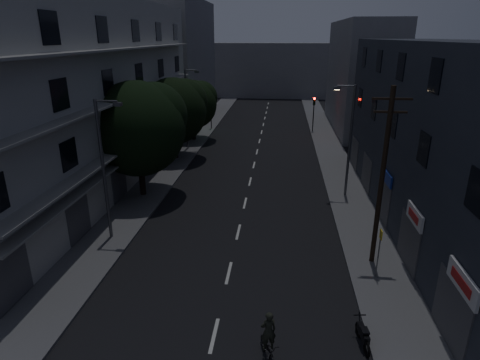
% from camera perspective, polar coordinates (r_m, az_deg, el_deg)
% --- Properties ---
extents(ground, '(160.00, 160.00, 0.00)m').
position_cam_1_polar(ground, '(37.53, 2.05, 2.38)').
color(ground, black).
rests_on(ground, ground).
extents(sidewalk_left, '(3.00, 90.00, 0.15)m').
position_cam_1_polar(sidewalk_left, '(38.71, -9.11, 2.80)').
color(sidewalk_left, '#565659').
rests_on(sidewalk_left, ground).
extents(sidewalk_right, '(3.00, 90.00, 0.15)m').
position_cam_1_polar(sidewalk_right, '(37.78, 13.48, 2.08)').
color(sidewalk_right, '#565659').
rests_on(sidewalk_right, ground).
extents(lane_markings, '(0.15, 60.50, 0.01)m').
position_cam_1_polar(lane_markings, '(43.52, 2.62, 4.84)').
color(lane_markings, beige).
rests_on(lane_markings, ground).
extents(building_left, '(7.00, 36.00, 14.00)m').
position_cam_1_polar(building_left, '(32.38, -20.82, 11.03)').
color(building_left, '#A8A8A3').
rests_on(building_left, ground).
extents(building_right, '(6.19, 28.00, 11.00)m').
position_cam_1_polar(building_right, '(27.15, 26.68, 5.50)').
color(building_right, '#282C36').
rests_on(building_right, ground).
extents(building_far_left, '(6.00, 20.00, 16.00)m').
position_cam_1_polar(building_far_left, '(60.54, -8.15, 16.57)').
color(building_far_left, slate).
rests_on(building_far_left, ground).
extents(building_far_right, '(6.00, 20.00, 13.00)m').
position_cam_1_polar(building_far_right, '(53.81, 16.72, 13.97)').
color(building_far_right, slate).
rests_on(building_far_right, ground).
extents(building_far_end, '(24.00, 8.00, 10.00)m').
position_cam_1_polar(building_far_end, '(81.00, 4.39, 15.35)').
color(building_far_end, slate).
rests_on(building_far_end, ground).
extents(tree_near, '(6.71, 6.71, 8.27)m').
position_cam_1_polar(tree_near, '(29.26, -14.21, 7.57)').
color(tree_near, black).
rests_on(tree_near, sidewalk_left).
extents(tree_mid, '(6.14, 6.14, 7.56)m').
position_cam_1_polar(tree_mid, '(38.29, -9.34, 10.00)').
color(tree_mid, black).
rests_on(tree_mid, sidewalk_left).
extents(tree_far, '(5.34, 5.34, 6.61)m').
position_cam_1_polar(tree_far, '(45.38, -6.68, 10.88)').
color(tree_far, black).
rests_on(tree_far, sidewalk_left).
extents(traffic_signal_far_right, '(0.28, 0.37, 4.10)m').
position_cam_1_polar(traffic_signal_far_right, '(50.20, 10.47, 10.17)').
color(traffic_signal_far_right, black).
rests_on(traffic_signal_far_right, sidewalk_right).
extents(traffic_signal_far_left, '(0.28, 0.37, 4.10)m').
position_cam_1_polar(traffic_signal_far_left, '(50.94, -4.18, 10.58)').
color(traffic_signal_far_left, black).
rests_on(traffic_signal_far_left, sidewalk_left).
extents(street_lamp_left_near, '(1.51, 0.25, 8.00)m').
position_cam_1_polar(street_lamp_left_near, '(23.24, -18.68, 2.16)').
color(street_lamp_left_near, '#505157').
rests_on(street_lamp_left_near, sidewalk_left).
extents(street_lamp_right, '(1.51, 0.25, 8.00)m').
position_cam_1_polar(street_lamp_right, '(29.39, 15.22, 6.07)').
color(street_lamp_right, '#505257').
rests_on(street_lamp_right, sidewalk_right).
extents(street_lamp_left_far, '(1.51, 0.25, 8.00)m').
position_cam_1_polar(street_lamp_left_far, '(41.68, -7.48, 10.49)').
color(street_lamp_left_far, '#565A5E').
rests_on(street_lamp_left_far, sidewalk_left).
extents(utility_pole, '(1.80, 0.24, 9.00)m').
position_cam_1_polar(utility_pole, '(20.56, 19.59, 0.59)').
color(utility_pole, black).
rests_on(utility_pole, sidewalk_right).
extents(bus_stop_sign, '(0.06, 0.35, 2.52)m').
position_cam_1_polar(bus_stop_sign, '(20.35, 19.24, -8.73)').
color(bus_stop_sign, '#595B60').
rests_on(bus_stop_sign, sidewalk_right).
extents(motorcycle, '(0.48, 1.68, 1.08)m').
position_cam_1_polar(motorcycle, '(17.12, 17.08, -20.39)').
color(motorcycle, black).
rests_on(motorcycle, ground).
extents(cyclist, '(1.07, 1.69, 2.03)m').
position_cam_1_polar(cyclist, '(15.81, 4.00, -22.12)').
color(cyclist, black).
rests_on(cyclist, ground).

